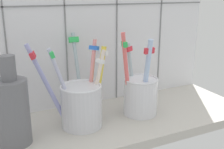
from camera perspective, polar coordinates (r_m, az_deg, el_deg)
The scene contains 5 objects.
counter_slab at distance 62.04cm, azimuth 0.09°, elevation -9.90°, with size 64.00×22.00×2.00cm, color #BCB7AD.
tile_wall_back at distance 66.73cm, azimuth -4.45°, elevation 11.28°, with size 64.00×2.20×45.00cm.
toothbrush_cup_left at distance 57.49cm, azimuth -6.36°, elevation -5.56°, with size 16.33×14.02×18.04cm.
toothbrush_cup_right at distance 62.89cm, azimuth 5.67°, elevation -3.85°, with size 8.89×8.43×18.76cm.
ceramic_vase at distance 52.80cm, azimuth -19.69°, elevation -6.80°, with size 5.92×5.92×16.49cm.
Camera 1 is at (-24.02, -49.93, 28.92)cm, focal length 44.70 mm.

